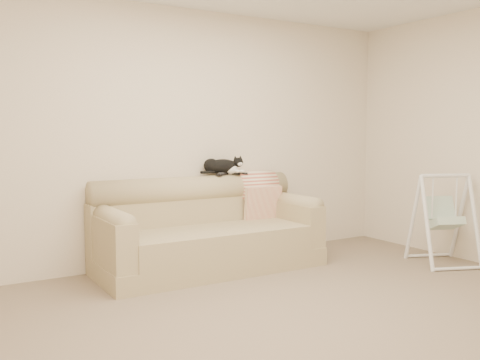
% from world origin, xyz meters
% --- Properties ---
extents(ground_plane, '(5.00, 5.00, 0.00)m').
position_xyz_m(ground_plane, '(0.00, 0.00, 0.00)').
color(ground_plane, '#75644E').
rests_on(ground_plane, ground).
extents(room_shell, '(5.04, 4.04, 2.60)m').
position_xyz_m(room_shell, '(0.00, 0.00, 1.53)').
color(room_shell, beige).
rests_on(room_shell, ground).
extents(sofa, '(2.20, 0.93, 0.90)m').
position_xyz_m(sofa, '(-0.01, 1.62, 0.35)').
color(sofa, tan).
rests_on(sofa, ground).
extents(remote_a, '(0.18, 0.14, 0.03)m').
position_xyz_m(remote_a, '(0.31, 1.85, 0.91)').
color(remote_a, black).
rests_on(remote_a, sofa).
extents(remote_b, '(0.17, 0.13, 0.02)m').
position_xyz_m(remote_b, '(0.51, 1.83, 0.91)').
color(remote_b, black).
rests_on(remote_b, sofa).
extents(tuxedo_cat, '(0.49, 0.25, 0.19)m').
position_xyz_m(tuxedo_cat, '(0.32, 1.87, 0.99)').
color(tuxedo_cat, black).
rests_on(tuxedo_cat, sofa).
extents(throw_blanket, '(0.44, 0.38, 0.58)m').
position_xyz_m(throw_blanket, '(0.72, 1.84, 0.72)').
color(throw_blanket, '#BA523F').
rests_on(throw_blanket, sofa).
extents(baby_swing, '(0.75, 0.77, 0.93)m').
position_xyz_m(baby_swing, '(2.15, 0.52, 0.46)').
color(baby_swing, white).
rests_on(baby_swing, ground).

